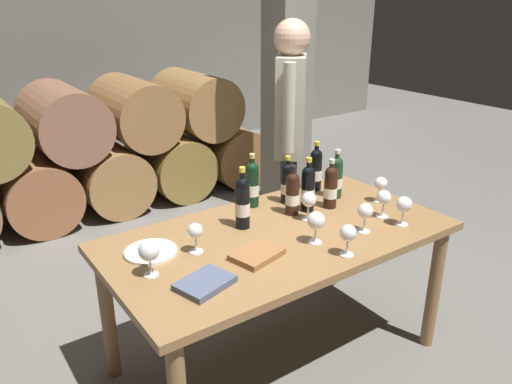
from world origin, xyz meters
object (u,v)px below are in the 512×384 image
at_px(wine_bottle_5, 292,193).
at_px(leather_ledger, 257,254).
at_px(serving_plate, 151,252).
at_px(wine_bottle_1, 308,188).
at_px(wine_glass_2, 348,234).
at_px(wine_glass_7, 149,251).
at_px(wine_glass_8, 404,205).
at_px(wine_glass_1, 316,221).
at_px(wine_glass_5, 309,200).
at_px(wine_bottle_7, 252,184).
at_px(wine_glass_3, 195,232).
at_px(tasting_notebook, 205,283).
at_px(wine_bottle_6, 316,169).
at_px(wine_bottle_4, 331,187).
at_px(wine_glass_0, 381,184).
at_px(wine_glass_4, 384,198).
at_px(sommelier_presenting, 290,126).
at_px(wine_bottle_0, 287,182).
at_px(dining_table, 279,249).
at_px(wine_bottle_2, 243,202).
at_px(wine_bottle_3, 336,177).
at_px(wine_glass_6, 365,212).

relative_size(wine_bottle_5, leather_ledger, 1.23).
bearing_deg(serving_plate, wine_bottle_1, -2.44).
relative_size(wine_glass_2, wine_glass_7, 0.92).
xyz_separation_m(wine_glass_2, wine_glass_8, (0.45, 0.07, 0.00)).
relative_size(wine_glass_1, wine_glass_5, 1.04).
relative_size(wine_bottle_7, wine_glass_8, 1.95).
distance_m(wine_glass_3, tasting_notebook, 0.31).
xyz_separation_m(leather_ledger, serving_plate, (-0.37, 0.31, -0.01)).
distance_m(wine_bottle_6, serving_plate, 1.15).
height_order(wine_glass_1, serving_plate, wine_glass_1).
bearing_deg(wine_bottle_4, wine_glass_3, -177.72).
xyz_separation_m(wine_bottle_1, wine_glass_0, (0.41, -0.14, -0.02)).
distance_m(wine_bottle_5, wine_bottle_6, 0.39).
height_order(wine_bottle_6, wine_glass_3, wine_bottle_6).
distance_m(wine_bottle_4, wine_glass_4, 0.29).
height_order(wine_bottle_6, wine_glass_4, wine_bottle_6).
bearing_deg(sommelier_presenting, wine_bottle_7, -145.27).
bearing_deg(wine_bottle_0, wine_glass_1, -112.91).
distance_m(wine_glass_3, wine_glass_7, 0.26).
relative_size(wine_glass_0, serving_plate, 0.61).
distance_m(dining_table, wine_bottle_6, 0.67).
xyz_separation_m(wine_bottle_0, wine_bottle_5, (-0.08, -0.14, -0.00)).
relative_size(dining_table, wine_bottle_2, 5.33).
relative_size(wine_bottle_1, wine_glass_5, 1.96).
bearing_deg(sommelier_presenting, dining_table, -131.14).
xyz_separation_m(wine_glass_5, leather_ledger, (-0.45, -0.17, -0.09)).
xyz_separation_m(dining_table, wine_bottle_6, (0.53, 0.34, 0.22)).
bearing_deg(wine_bottle_3, wine_glass_7, -171.01).
height_order(wine_bottle_2, wine_glass_3, wine_bottle_2).
height_order(wine_bottle_7, tasting_notebook, wine_bottle_7).
distance_m(wine_bottle_3, wine_bottle_6, 0.16).
relative_size(wine_bottle_0, wine_glass_7, 1.68).
bearing_deg(wine_bottle_3, wine_glass_6, -115.49).
bearing_deg(leather_ledger, wine_glass_1, -22.05).
bearing_deg(wine_bottle_5, wine_bottle_6, 30.50).
height_order(wine_bottle_7, wine_glass_2, wine_bottle_7).
bearing_deg(wine_glass_8, wine_bottle_5, 130.91).
bearing_deg(wine_glass_4, leather_ledger, 178.29).
bearing_deg(wine_bottle_3, wine_bottle_0, 160.31).
xyz_separation_m(wine_bottle_3, wine_glass_5, (-0.33, -0.15, -0.02)).
bearing_deg(wine_glass_6, sommelier_presenting, 72.55).
distance_m(wine_glass_0, wine_glass_4, 0.21).
distance_m(wine_bottle_5, wine_glass_2, 0.50).
relative_size(wine_glass_0, wine_glass_5, 0.97).
bearing_deg(wine_glass_7, wine_glass_6, -12.00).
bearing_deg(wine_glass_8, wine_glass_2, -171.56).
bearing_deg(wine_glass_4, wine_bottle_7, 132.70).
height_order(wine_glass_5, serving_plate, wine_glass_5).
bearing_deg(wine_glass_0, wine_glass_3, 176.45).
bearing_deg(sommelier_presenting, wine_bottle_6, -107.03).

